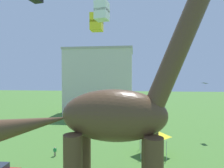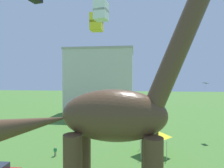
# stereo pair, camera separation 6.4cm
# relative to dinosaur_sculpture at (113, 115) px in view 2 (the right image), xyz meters

# --- Properties ---
(dinosaur_sculpture) EXTENTS (16.60, 3.52, 17.35)m
(dinosaur_sculpture) POSITION_rel_dinosaur_sculpture_xyz_m (0.00, 0.00, 0.00)
(dinosaur_sculpture) COLOR #513823
(dinosaur_sculpture) RESTS_ON ground_plane
(person_watching_child) EXTENTS (0.39, 0.17, 1.04)m
(person_watching_child) POSITION_rel_dinosaur_sculpture_xyz_m (-7.39, 7.36, -5.64)
(person_watching_child) COLOR #6B6056
(person_watching_child) RESTS_ON ground_plane
(festival_canopy_tent) EXTENTS (3.15, 3.15, 3.00)m
(festival_canopy_tent) POSITION_rel_dinosaur_sculpture_xyz_m (3.57, 9.03, -3.73)
(festival_canopy_tent) COLOR #B2B2B7
(festival_canopy_tent) RESTS_ON ground_plane
(kite_high_left) EXTENTS (0.78, 0.78, 1.09)m
(kite_high_left) POSITION_rel_dinosaur_sculpture_xyz_m (-1.02, -0.41, 6.13)
(kite_high_left) COLOR yellow
(kite_drifting) EXTENTS (0.82, 0.97, 1.03)m
(kite_drifting) POSITION_rel_dinosaur_sculpture_xyz_m (12.02, 16.60, 1.78)
(kite_drifting) COLOR black
(kite_high_right) EXTENTS (0.57, 0.57, 0.70)m
(kite_high_right) POSITION_rel_dinosaur_sculpture_xyz_m (0.14, -5.17, 5.10)
(kite_high_right) COLOR white
(background_building_block) EXTENTS (16.08, 11.19, 15.86)m
(background_building_block) POSITION_rel_dinosaur_sculpture_xyz_m (-6.81, 33.32, 1.67)
(background_building_block) COLOR beige
(background_building_block) RESTS_ON ground_plane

